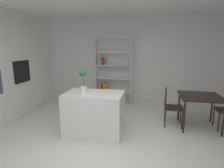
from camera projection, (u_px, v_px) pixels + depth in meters
ground_plane at (109, 152)px, 3.35m from camera, size 9.49×9.49×0.00m
back_partition at (129, 61)px, 6.10m from camera, size 6.90×0.06×2.81m
built_in_oven at (22, 72)px, 4.96m from camera, size 0.06×0.59×0.59m
kitchen_island at (94, 114)px, 3.97m from camera, size 1.24×0.75×0.93m
potted_plant_on_island at (83, 79)px, 3.84m from camera, size 0.15×0.15×0.51m
open_bookshelf at (112, 72)px, 5.99m from camera, size 1.18×0.30×2.17m
dining_table at (200, 100)px, 4.23m from camera, size 0.91×0.90×0.78m
dining_chair_island_side at (170, 104)px, 4.40m from camera, size 0.46×0.48×0.92m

